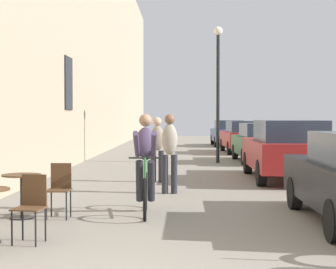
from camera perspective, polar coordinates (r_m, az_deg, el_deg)
The scene contains 12 objects.
building_facade_left at distance 19.01m, azimuth -10.74°, elevation 13.33°, with size 0.54×68.00×10.91m.
cafe_chair_near_toward_street at distance 7.49m, azimuth -14.05°, elevation -6.96°, with size 0.43×0.43×0.89m.
cafe_table_mid at distance 9.29m, azimuth -14.99°, elevation -5.25°, with size 0.64×0.64×0.72m.
cafe_chair_mid_toward_street at distance 9.21m, azimuth -11.21°, elevation -5.31°, with size 0.38×0.38×0.89m.
cyclist_on_bicycle at distance 9.41m, azimuth -2.37°, elevation -3.33°, with size 0.52×1.76×1.74m.
pedestrian_near at distance 11.81m, azimuth 0.16°, elevation -1.51°, with size 0.35×0.25×1.72m.
pedestrian_mid at distance 13.88m, azimuth -1.13°, elevation -1.17°, with size 0.35×0.26×1.65m.
street_lamp at distance 19.84m, azimuth 5.22°, elevation 6.02°, with size 0.32×0.32×4.90m.
parked_car_second at distance 14.70m, azimuth 12.21°, elevation -1.49°, with size 1.91×4.44×1.57m.
parked_car_third at distance 20.30m, azimuth 9.62°, elevation -0.77°, with size 1.79×4.08×1.44m.
parked_car_fourth at distance 25.52m, azimuth 7.83°, elevation -0.18°, with size 1.89×4.23×1.48m.
parked_car_fifth at distance 31.55m, azimuth 6.27°, elevation 0.20°, with size 1.81×4.18×1.48m.
Camera 1 is at (0.45, -4.21, 1.65)m, focal length 58.58 mm.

